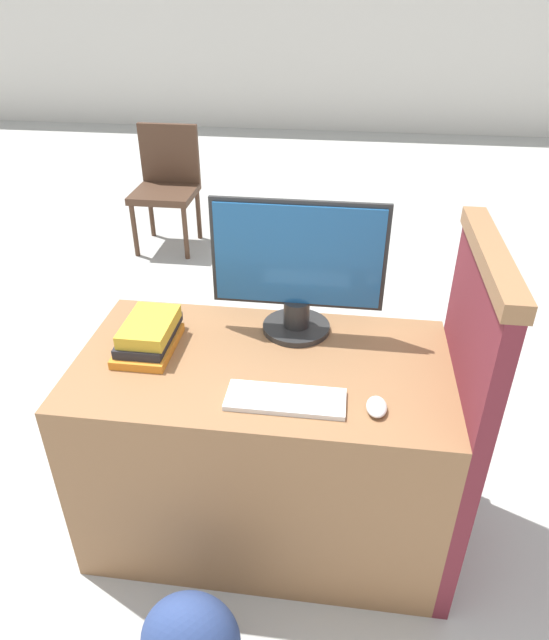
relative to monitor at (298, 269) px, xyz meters
name	(u,v)px	position (x,y,z in m)	size (l,w,h in m)	color
ground_plane	(250,595)	(-0.09, -0.54, -0.97)	(20.00, 20.00, 0.00)	#B2B2AD
wall_back	(341,11)	(-0.09, 6.13, 0.43)	(12.00, 0.06, 2.80)	silver
desk	(263,446)	(-0.09, -0.21, -0.60)	(1.21, 0.66, 0.73)	#8C603D
carrel_divider	(457,416)	(0.54, -0.23, -0.37)	(0.07, 0.62, 1.18)	maroon
monitor	(298,269)	(0.00, 0.00, 0.00)	(0.57, 0.23, 0.47)	#282828
keyboard	(286,399)	(0.01, -0.40, -0.23)	(0.35, 0.13, 0.02)	white
mouse	(377,407)	(0.27, -0.40, -0.22)	(0.06, 0.09, 0.03)	silver
book_stack	(149,335)	(-0.47, -0.17, -0.19)	(0.17, 0.28, 0.10)	orange
far_chair	(167,181)	(-1.18, 2.29, -0.48)	(0.44, 0.44, 0.87)	#4C3323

